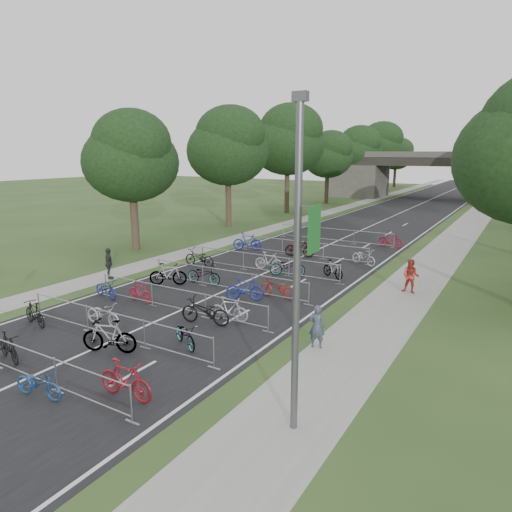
{
  "coord_description": "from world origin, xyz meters",
  "views": [
    {
      "loc": [
        12.86,
        -7.46,
        6.91
      ],
      "look_at": [
        -0.29,
        14.41,
        1.1
      ],
      "focal_mm": 32.0,
      "sensor_mm": 36.0,
      "label": 1
    }
  ],
  "objects_px": {
    "pedestrian_a": "(317,327)",
    "pedestrian_b": "(411,276)",
    "pedestrian_c": "(109,264)",
    "bike_1": "(9,347)",
    "bike_2": "(39,384)",
    "lamppost": "(298,266)",
    "overpass_bridge": "(433,176)"
  },
  "relations": [
    {
      "from": "pedestrian_a",
      "to": "pedestrian_b",
      "type": "distance_m",
      "value": 8.59
    },
    {
      "from": "pedestrian_c",
      "to": "bike_1",
      "type": "bearing_deg",
      "value": 164.13
    },
    {
      "from": "bike_2",
      "to": "pedestrian_a",
      "type": "relative_size",
      "value": 1.04
    },
    {
      "from": "bike_2",
      "to": "pedestrian_b",
      "type": "bearing_deg",
      "value": -32.24
    },
    {
      "from": "lamppost",
      "to": "pedestrian_a",
      "type": "height_order",
      "value": "lamppost"
    },
    {
      "from": "bike_2",
      "to": "pedestrian_c",
      "type": "relative_size",
      "value": 0.95
    },
    {
      "from": "pedestrian_b",
      "to": "pedestrian_c",
      "type": "relative_size",
      "value": 0.98
    },
    {
      "from": "overpass_bridge",
      "to": "lamppost",
      "type": "xyz_separation_m",
      "value": [
        8.33,
        -63.0,
        0.75
      ]
    },
    {
      "from": "overpass_bridge",
      "to": "pedestrian_b",
      "type": "relative_size",
      "value": 18.03
    },
    {
      "from": "pedestrian_b",
      "to": "overpass_bridge",
      "type": "bearing_deg",
      "value": 102.08
    },
    {
      "from": "overpass_bridge",
      "to": "lamppost",
      "type": "distance_m",
      "value": 63.55
    },
    {
      "from": "lamppost",
      "to": "bike_1",
      "type": "relative_size",
      "value": 4.94
    },
    {
      "from": "lamppost",
      "to": "bike_1",
      "type": "height_order",
      "value": "lamppost"
    },
    {
      "from": "bike_1",
      "to": "pedestrian_b",
      "type": "xyz_separation_m",
      "value": [
        9.83,
        14.86,
        0.36
      ]
    },
    {
      "from": "pedestrian_c",
      "to": "pedestrian_a",
      "type": "bearing_deg",
      "value": -146.37
    },
    {
      "from": "bike_1",
      "to": "pedestrian_a",
      "type": "bearing_deg",
      "value": -40.27
    },
    {
      "from": "overpass_bridge",
      "to": "pedestrian_a",
      "type": "height_order",
      "value": "overpass_bridge"
    },
    {
      "from": "bike_2",
      "to": "pedestrian_c",
      "type": "xyz_separation_m",
      "value": [
        -8.17,
        9.82,
        0.44
      ]
    },
    {
      "from": "overpass_bridge",
      "to": "pedestrian_c",
      "type": "bearing_deg",
      "value": -96.97
    },
    {
      "from": "lamppost",
      "to": "pedestrian_a",
      "type": "distance_m",
      "value": 6.17
    },
    {
      "from": "overpass_bridge",
      "to": "lamppost",
      "type": "bearing_deg",
      "value": -82.47
    },
    {
      "from": "overpass_bridge",
      "to": "bike_2",
      "type": "height_order",
      "value": "overpass_bridge"
    },
    {
      "from": "bike_2",
      "to": "pedestrian_c",
      "type": "distance_m",
      "value": 12.79
    },
    {
      "from": "bike_1",
      "to": "bike_2",
      "type": "xyz_separation_m",
      "value": [
        3.03,
        -0.94,
        -0.06
      ]
    },
    {
      "from": "lamppost",
      "to": "bike_2",
      "type": "xyz_separation_m",
      "value": [
        -6.96,
        -2.46,
        -3.84
      ]
    },
    {
      "from": "bike_1",
      "to": "pedestrian_b",
      "type": "relative_size",
      "value": 0.97
    },
    {
      "from": "lamppost",
      "to": "pedestrian_b",
      "type": "height_order",
      "value": "lamppost"
    },
    {
      "from": "pedestrian_a",
      "to": "overpass_bridge",
      "type": "bearing_deg",
      "value": -100.21
    },
    {
      "from": "overpass_bridge",
      "to": "pedestrian_c",
      "type": "relative_size",
      "value": 17.63
    },
    {
      "from": "bike_1",
      "to": "pedestrian_b",
      "type": "height_order",
      "value": "pedestrian_b"
    },
    {
      "from": "overpass_bridge",
      "to": "bike_2",
      "type": "distance_m",
      "value": 65.54
    },
    {
      "from": "bike_2",
      "to": "lamppost",
      "type": "bearing_deg",
      "value": -79.53
    }
  ]
}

